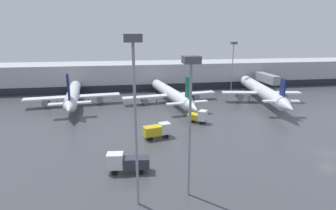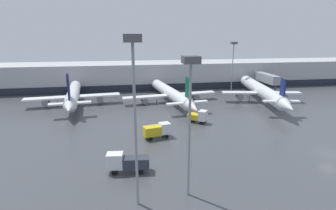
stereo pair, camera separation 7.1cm
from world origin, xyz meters
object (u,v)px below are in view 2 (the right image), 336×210
(service_truck_0, at_px, (198,116))
(traffic_cone_1, at_px, (139,107))
(parked_jet_2, at_px, (261,91))
(parked_jet_0, at_px, (170,93))
(service_truck_2, at_px, (127,162))
(apron_light_mast_3, at_px, (233,52))
(parked_jet_1, at_px, (73,95))
(service_truck_1, at_px, (157,130))
(apron_light_mast_0, at_px, (190,87))
(apron_light_mast_2, at_px, (134,76))

(service_truck_0, height_order, traffic_cone_1, service_truck_0)
(parked_jet_2, bearing_deg, parked_jet_0, 90.97)
(service_truck_2, height_order, apron_light_mast_3, apron_light_mast_3)
(parked_jet_1, distance_m, traffic_cone_1, 18.46)
(service_truck_1, distance_m, service_truck_2, 13.27)
(traffic_cone_1, distance_m, apron_light_mast_0, 42.18)
(parked_jet_0, xyz_separation_m, parked_jet_2, (25.79, -4.12, 0.75))
(service_truck_1, height_order, apron_light_mast_3, apron_light_mast_3)
(apron_light_mast_0, bearing_deg, apron_light_mast_2, -172.31)
(parked_jet_0, distance_m, service_truck_0, 19.40)
(parked_jet_0, bearing_deg, apron_light_mast_3, -72.02)
(parked_jet_0, xyz_separation_m, service_truck_1, (-7.10, -26.46, -0.99))
(parked_jet_0, xyz_separation_m, service_truck_0, (2.94, -19.14, -1.06))
(parked_jet_1, xyz_separation_m, apron_light_mast_3, (50.18, 11.29, 10.26))
(service_truck_2, bearing_deg, parked_jet_1, -64.38)
(parked_jet_1, xyz_separation_m, apron_light_mast_0, (21.27, -45.51, 10.38))
(parked_jet_2, relative_size, service_truck_1, 7.58)
(service_truck_0, distance_m, service_truck_1, 12.42)
(apron_light_mast_0, relative_size, apron_light_mast_2, 0.88)
(parked_jet_2, height_order, service_truck_2, parked_jet_2)
(service_truck_1, height_order, apron_light_mast_2, apron_light_mast_2)
(service_truck_0, bearing_deg, apron_light_mast_2, -80.34)
(parked_jet_2, bearing_deg, service_truck_2, 141.55)
(service_truck_1, bearing_deg, traffic_cone_1, 82.78)
(apron_light_mast_2, bearing_deg, service_truck_0, 61.24)
(apron_light_mast_0, relative_size, apron_light_mast_3, 1.01)
(service_truck_1, bearing_deg, parked_jet_0, 61.32)
(parked_jet_0, relative_size, service_truck_0, 8.34)
(parked_jet_1, relative_size, apron_light_mast_3, 2.03)
(service_truck_2, distance_m, apron_light_mast_3, 62.89)
(service_truck_0, relative_size, traffic_cone_1, 6.46)
(parked_jet_2, xyz_separation_m, service_truck_2, (-38.72, -34.26, -1.74))
(service_truck_0, relative_size, apron_light_mast_3, 0.27)
(traffic_cone_1, bearing_deg, parked_jet_2, 1.70)
(service_truck_2, xyz_separation_m, apron_light_mast_3, (36.21, 50.08, 11.66))
(parked_jet_2, bearing_deg, traffic_cone_1, 101.75)
(service_truck_2, bearing_deg, parked_jet_0, -102.81)
(traffic_cone_1, xyz_separation_m, apron_light_mast_2, (-2.26, -40.76, 14.56))
(parked_jet_1, height_order, apron_light_mast_2, apron_light_mast_2)
(apron_light_mast_0, distance_m, apron_light_mast_3, 63.74)
(service_truck_2, bearing_deg, apron_light_mast_0, 143.15)
(service_truck_2, xyz_separation_m, apron_light_mast_2, (1.17, -7.55, 13.33))
(apron_light_mast_3, bearing_deg, traffic_cone_1, -152.78)
(apron_light_mast_2, bearing_deg, parked_jet_0, 75.64)
(parked_jet_0, distance_m, service_truck_2, 40.51)
(service_truck_2, relative_size, apron_light_mast_0, 0.36)
(parked_jet_0, bearing_deg, service_truck_2, 152.68)
(service_truck_0, bearing_deg, traffic_cone_1, 170.10)
(parked_jet_0, bearing_deg, parked_jet_1, 80.42)
(parked_jet_0, xyz_separation_m, traffic_cone_1, (-9.50, -5.17, -2.23))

